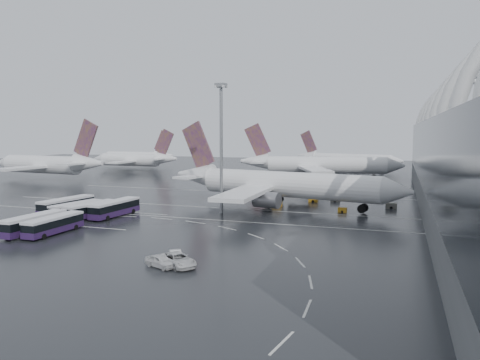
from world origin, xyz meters
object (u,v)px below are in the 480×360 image
(jet_remote_far, at_px, (137,157))
(bus_row_far_c, at_px, (54,224))
(van_curve_a, at_px, (178,260))
(gse_cart_belly_e, at_px, (313,200))
(bus_row_far_b, at_px, (34,223))
(gse_cart_belly_c, at_px, (277,204))
(gse_cart_belly_a, at_px, (342,210))
(gse_cart_belly_b, at_px, (335,199))
(gse_cart_belly_d, at_px, (391,206))
(airliner_main, at_px, (277,185))
(jet_remote_mid, at_px, (135,160))
(bus_row_near_a, at_px, (66,205))
(jet_remote_west, at_px, (49,165))
(airliner_gate_b, at_px, (318,165))
(airliner_gate_c, at_px, (345,160))
(van_curve_b, at_px, (161,261))
(bus_row_near_c, at_px, (91,210))
(floodlight_mast, at_px, (221,132))
(bus_row_near_d, at_px, (115,208))
(bus_row_near_b, at_px, (76,209))
(van_curve_c, at_px, (176,256))

(jet_remote_far, xyz_separation_m, bus_row_far_c, (68.73, -140.37, -3.01))
(van_curve_a, relative_size, gse_cart_belly_e, 2.79)
(van_curve_a, xyz_separation_m, gse_cart_belly_e, (7.08, 61.66, -0.26))
(bus_row_far_b, relative_size, van_curve_a, 2.09)
(gse_cart_belly_c, bearing_deg, gse_cart_belly_a, -12.61)
(gse_cart_belly_a, distance_m, gse_cart_belly_b, 15.47)
(gse_cart_belly_b, bearing_deg, gse_cart_belly_d, -26.21)
(van_curve_a, bearing_deg, airliner_main, 35.90)
(jet_remote_mid, relative_size, gse_cart_belly_b, 18.92)
(bus_row_near_a, relative_size, bus_row_far_c, 1.11)
(jet_remote_west, distance_m, bus_row_far_c, 95.00)
(airliner_gate_b, bearing_deg, gse_cart_belly_e, -91.05)
(gse_cart_belly_d, bearing_deg, van_curve_a, -114.28)
(airliner_gate_c, relative_size, bus_row_near_a, 3.60)
(gse_cart_belly_a, bearing_deg, van_curve_b, -109.50)
(bus_row_near_c, bearing_deg, van_curve_b, -121.09)
(airliner_gate_b, height_order, van_curve_a, airliner_gate_b)
(airliner_gate_b, distance_m, jet_remote_far, 102.46)
(bus_row_near_c, relative_size, gse_cart_belly_a, 6.81)
(van_curve_a, xyz_separation_m, gse_cart_belly_b, (12.23, 63.87, -0.27))
(airliner_gate_b, distance_m, bus_row_far_c, 110.22)
(gse_cart_belly_a, bearing_deg, airliner_gate_c, 95.86)
(jet_remote_far, height_order, gse_cart_belly_e, jet_remote_far)
(floodlight_mast, height_order, gse_cart_belly_c, floodlight_mast)
(airliner_main, xyz_separation_m, airliner_gate_c, (3.84, 112.42, -0.56))
(bus_row_near_d, relative_size, bus_row_far_b, 1.03)
(bus_row_near_d, bearing_deg, jet_remote_far, 32.88)
(bus_row_far_c, height_order, van_curve_a, bus_row_far_c)
(gse_cart_belly_d, bearing_deg, bus_row_far_b, -141.09)
(jet_remote_far, bearing_deg, van_curve_a, 121.55)
(gse_cart_belly_b, bearing_deg, van_curve_b, -102.30)
(van_curve_b, bearing_deg, gse_cart_belly_d, -3.19)
(airliner_gate_c, height_order, jet_remote_far, jet_remote_far)
(gse_cart_belly_b, bearing_deg, van_curve_a, -100.84)
(airliner_gate_c, relative_size, bus_row_near_b, 4.06)
(van_curve_a, bearing_deg, bus_row_near_b, 90.53)
(bus_row_near_a, height_order, van_curve_a, bus_row_near_a)
(bus_row_near_d, height_order, gse_cart_belly_b, bus_row_near_d)
(jet_remote_mid, distance_m, floodlight_mast, 117.04)
(floodlight_mast, bearing_deg, gse_cart_belly_d, 26.97)
(jet_remote_far, xyz_separation_m, gse_cart_belly_b, (110.01, -87.25, -4.08))
(jet_remote_mid, bearing_deg, van_curve_a, 124.40)
(van_curve_a, xyz_separation_m, gse_cart_belly_d, (25.80, 57.19, -0.20))
(gse_cart_belly_d, bearing_deg, jet_remote_mid, 147.24)
(airliner_gate_c, bearing_deg, bus_row_far_b, -87.27)
(bus_row_far_c, bearing_deg, gse_cart_belly_e, -34.97)
(bus_row_far_c, xyz_separation_m, gse_cart_belly_a, (44.79, 38.05, -1.17))
(bus_row_near_a, bearing_deg, gse_cart_belly_a, -62.70)
(bus_row_near_b, relative_size, van_curve_b, 2.57)
(van_curve_c, bearing_deg, bus_row_near_c, 111.93)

